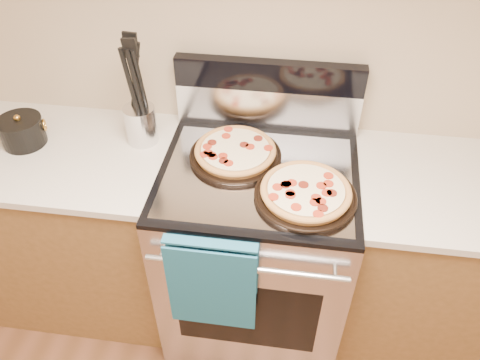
# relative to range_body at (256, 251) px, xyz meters

# --- Properties ---
(wall_back) EXTENTS (4.00, 0.00, 4.00)m
(wall_back) POSITION_rel_range_body_xyz_m (0.00, 0.35, 0.90)
(wall_back) COLOR #C9B291
(wall_back) RESTS_ON ground
(range_body) EXTENTS (0.76, 0.68, 0.90)m
(range_body) POSITION_rel_range_body_xyz_m (0.00, 0.00, 0.00)
(range_body) COLOR #B7B7BC
(range_body) RESTS_ON ground
(oven_window) EXTENTS (0.56, 0.01, 0.40)m
(oven_window) POSITION_rel_range_body_xyz_m (0.00, -0.34, 0.00)
(oven_window) COLOR black
(oven_window) RESTS_ON range_body
(cooktop) EXTENTS (0.76, 0.68, 0.02)m
(cooktop) POSITION_rel_range_body_xyz_m (0.00, 0.00, 0.46)
(cooktop) COLOR black
(cooktop) RESTS_ON range_body
(backsplash_lower) EXTENTS (0.76, 0.06, 0.18)m
(backsplash_lower) POSITION_rel_range_body_xyz_m (0.00, 0.31, 0.56)
(backsplash_lower) COLOR silver
(backsplash_lower) RESTS_ON cooktop
(backsplash_upper) EXTENTS (0.76, 0.06, 0.12)m
(backsplash_upper) POSITION_rel_range_body_xyz_m (0.00, 0.31, 0.71)
(backsplash_upper) COLOR black
(backsplash_upper) RESTS_ON backsplash_lower
(oven_handle) EXTENTS (0.70, 0.03, 0.03)m
(oven_handle) POSITION_rel_range_body_xyz_m (0.00, -0.38, 0.35)
(oven_handle) COLOR silver
(oven_handle) RESTS_ON range_body
(dish_towel) EXTENTS (0.32, 0.05, 0.42)m
(dish_towel) POSITION_rel_range_body_xyz_m (-0.12, -0.38, 0.25)
(dish_towel) COLOR #1A6A84
(dish_towel) RESTS_ON oven_handle
(foil_sheet) EXTENTS (0.70, 0.55, 0.01)m
(foil_sheet) POSITION_rel_range_body_xyz_m (0.00, -0.03, 0.47)
(foil_sheet) COLOR gray
(foil_sheet) RESTS_ON cooktop
(cabinet_left) EXTENTS (1.00, 0.62, 0.88)m
(cabinet_left) POSITION_rel_range_body_xyz_m (-0.88, 0.03, -0.01)
(cabinet_left) COLOR brown
(cabinet_left) RESTS_ON ground
(countertop_left) EXTENTS (1.02, 0.64, 0.03)m
(countertop_left) POSITION_rel_range_body_xyz_m (-0.88, 0.03, 0.45)
(countertop_left) COLOR beige
(countertop_left) RESTS_ON cabinet_left
(cabinet_right) EXTENTS (1.00, 0.62, 0.88)m
(cabinet_right) POSITION_rel_range_body_xyz_m (0.88, 0.03, -0.01)
(cabinet_right) COLOR brown
(cabinet_right) RESTS_ON ground
(pepperoni_pizza_back) EXTENTS (0.41, 0.41, 0.05)m
(pepperoni_pizza_back) POSITION_rel_range_body_xyz_m (-0.10, 0.06, 0.50)
(pepperoni_pizza_back) COLOR #AE7535
(pepperoni_pizza_back) RESTS_ON foil_sheet
(pepperoni_pizza_front) EXTENTS (0.43, 0.43, 0.05)m
(pepperoni_pizza_front) POSITION_rel_range_body_xyz_m (0.18, -0.13, 0.50)
(pepperoni_pizza_front) COLOR #AE7535
(pepperoni_pizza_front) RESTS_ON foil_sheet
(utensil_crock) EXTENTS (0.17, 0.17, 0.16)m
(utensil_crock) POSITION_rel_range_body_xyz_m (-0.50, 0.14, 0.54)
(utensil_crock) COLOR silver
(utensil_crock) RESTS_ON countertop_left
(saucepan) EXTENTS (0.23, 0.23, 0.11)m
(saucepan) POSITION_rel_range_body_xyz_m (-0.98, 0.06, 0.51)
(saucepan) COLOR black
(saucepan) RESTS_ON countertop_left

